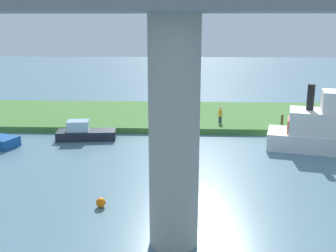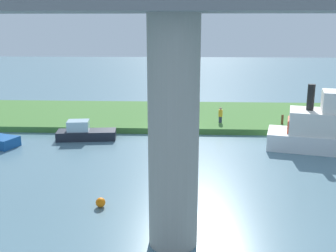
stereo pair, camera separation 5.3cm
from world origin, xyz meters
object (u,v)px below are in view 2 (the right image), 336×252
(bridge_pylon, at_px, (173,136))
(riverboat_paddlewheel, at_px, (85,133))
(person_on_bank, at_px, (220,115))
(marker_buoy, at_px, (101,202))
(mooring_post, at_px, (282,120))

(bridge_pylon, height_order, riverboat_paddlewheel, bridge_pylon)
(person_on_bank, distance_m, riverboat_paddlewheel, 11.94)
(person_on_bank, distance_m, marker_buoy, 17.92)
(person_on_bank, relative_size, mooring_post, 1.68)
(person_on_bank, relative_size, marker_buoy, 2.78)
(mooring_post, relative_size, marker_buoy, 1.65)
(riverboat_paddlewheel, xyz_separation_m, marker_buoy, (-3.86, 12.19, -0.30))
(bridge_pylon, height_order, mooring_post, bridge_pylon)
(person_on_bank, height_order, mooring_post, person_on_bank)
(mooring_post, height_order, riverboat_paddlewheel, riverboat_paddlewheel)
(bridge_pylon, xyz_separation_m, riverboat_paddlewheel, (7.65, -15.40, -4.18))
(riverboat_paddlewheel, bearing_deg, marker_buoy, 107.55)
(bridge_pylon, height_order, person_on_bank, bridge_pylon)
(mooring_post, bearing_deg, bridge_pylon, 65.11)
(mooring_post, height_order, marker_buoy, mooring_post)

